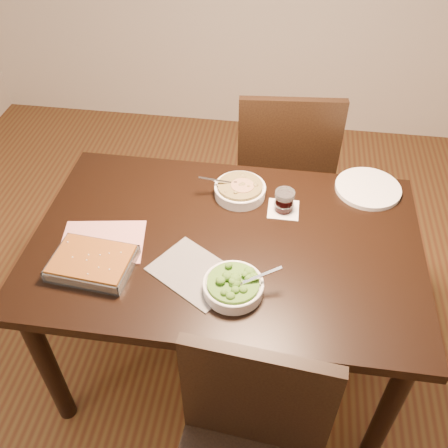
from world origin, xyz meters
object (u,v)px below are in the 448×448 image
object	(u,v)px
table	(226,258)
dinner_plate	(368,188)
stew_bowl	(240,190)
broccoli_bowl	(233,286)
wine_tumbler	(284,200)
chair_far	(284,165)
baking_dish	(92,263)

from	to	relation	value
table	dinner_plate	size ratio (longest dim) A/B	5.39
table	stew_bowl	world-z (taller)	stew_bowl
broccoli_bowl	wine_tumbler	size ratio (longest dim) A/B	2.56
dinner_plate	chair_far	distance (m)	0.56
table	stew_bowl	size ratio (longest dim) A/B	6.24
table	chair_far	world-z (taller)	chair_far
wine_tumbler	dinner_plate	xyz separation A→B (m)	(0.33, 0.17, -0.04)
table	dinner_plate	xyz separation A→B (m)	(0.52, 0.36, 0.10)
table	broccoli_bowl	world-z (taller)	broccoli_bowl
baking_dish	chair_far	distance (m)	1.16
table	chair_far	distance (m)	0.79
wine_tumbler	chair_far	size ratio (longest dim) A/B	0.09
dinner_plate	baking_dish	bearing A→B (deg)	-149.73
stew_bowl	broccoli_bowl	bearing A→B (deg)	-85.69
table	wine_tumbler	distance (m)	0.31
stew_bowl	baking_dish	size ratio (longest dim) A/B	0.78
table	chair_far	size ratio (longest dim) A/B	1.43
stew_bowl	dinner_plate	distance (m)	0.52
wine_tumbler	stew_bowl	bearing A→B (deg)	160.36
stew_bowl	table	bearing A→B (deg)	-94.35
wine_tumbler	chair_far	xyz separation A→B (m)	(-0.01, 0.57, -0.25)
stew_bowl	wine_tumbler	distance (m)	0.19
dinner_plate	broccoli_bowl	bearing A→B (deg)	-128.36
chair_far	dinner_plate	bearing A→B (deg)	125.14
stew_bowl	dinner_plate	world-z (taller)	stew_bowl
dinner_plate	chair_far	world-z (taller)	chair_far
broccoli_bowl	dinner_plate	distance (m)	0.75
baking_dish	wine_tumbler	xyz separation A→B (m)	(0.62, 0.39, 0.02)
stew_bowl	wine_tumbler	size ratio (longest dim) A/B	2.63
stew_bowl	chair_far	bearing A→B (deg)	71.77
table	chair_far	bearing A→B (deg)	76.29
chair_far	table	bearing A→B (deg)	71.08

